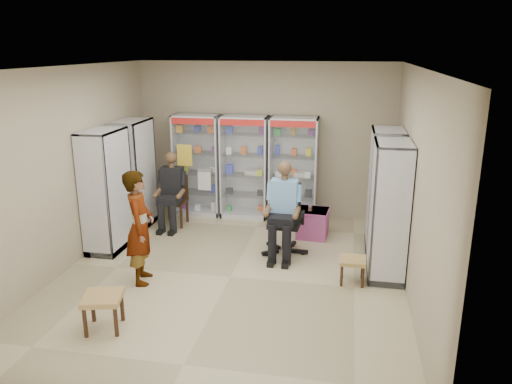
% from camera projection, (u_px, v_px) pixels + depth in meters
% --- Properties ---
extents(floor, '(6.00, 6.00, 0.00)m').
position_uv_depth(floor, '(230.00, 277.00, 7.35)').
color(floor, tan).
rests_on(floor, ground).
extents(room_shell, '(5.02, 6.02, 3.01)m').
position_uv_depth(room_shell, '(228.00, 145.00, 6.79)').
color(room_shell, tan).
rests_on(room_shell, ground).
extents(cabinet_back_left, '(0.90, 0.50, 2.00)m').
position_uv_depth(cabinet_back_left, '(198.00, 165.00, 9.87)').
color(cabinet_back_left, '#9E9FA5').
rests_on(cabinet_back_left, floor).
extents(cabinet_back_mid, '(0.90, 0.50, 2.00)m').
position_uv_depth(cabinet_back_mid, '(245.00, 167.00, 9.70)').
color(cabinet_back_mid, silver).
rests_on(cabinet_back_mid, floor).
extents(cabinet_back_right, '(0.90, 0.50, 2.00)m').
position_uv_depth(cabinet_back_right, '(293.00, 169.00, 9.53)').
color(cabinet_back_right, silver).
rests_on(cabinet_back_right, floor).
extents(cabinet_right_far, '(0.90, 0.50, 2.00)m').
position_uv_depth(cabinet_right_far, '(384.00, 190.00, 8.18)').
color(cabinet_right_far, silver).
rests_on(cabinet_right_far, floor).
extents(cabinet_right_near, '(0.90, 0.50, 2.00)m').
position_uv_depth(cabinet_right_near, '(389.00, 211.00, 7.14)').
color(cabinet_right_near, silver).
rests_on(cabinet_right_near, floor).
extents(cabinet_left_far, '(0.90, 0.50, 2.00)m').
position_uv_depth(cabinet_left_far, '(134.00, 175.00, 9.16)').
color(cabinet_left_far, '#AAADB1').
rests_on(cabinet_left_far, floor).
extents(cabinet_left_near, '(0.90, 0.50, 2.00)m').
position_uv_depth(cabinet_left_near, '(106.00, 191.00, 8.12)').
color(cabinet_left_near, silver).
rests_on(cabinet_left_near, floor).
extents(wooden_chair, '(0.42, 0.42, 0.94)m').
position_uv_depth(wooden_chair, '(175.00, 201.00, 9.37)').
color(wooden_chair, black).
rests_on(wooden_chair, floor).
extents(seated_customer, '(0.44, 0.60, 1.34)m').
position_uv_depth(seated_customer, '(173.00, 191.00, 9.27)').
color(seated_customer, black).
rests_on(seated_customer, floor).
extents(office_chair, '(0.65, 0.65, 1.15)m').
position_uv_depth(office_chair, '(284.00, 220.00, 8.05)').
color(office_chair, black).
rests_on(office_chair, floor).
extents(seated_shopkeeper, '(0.50, 0.68, 1.46)m').
position_uv_depth(seated_shopkeeper, '(284.00, 212.00, 7.96)').
color(seated_shopkeeper, '#629CC3').
rests_on(seated_shopkeeper, floor).
extents(pink_trunk, '(0.56, 0.54, 0.50)m').
position_uv_depth(pink_trunk, '(313.00, 223.00, 8.83)').
color(pink_trunk, '#A74380').
rests_on(pink_trunk, floor).
extents(tea_glass, '(0.07, 0.07, 0.09)m').
position_uv_depth(tea_glass, '(310.00, 208.00, 8.71)').
color(tea_glass, '#501D06').
rests_on(tea_glass, pink_trunk).
extents(woven_stool_a, '(0.37, 0.37, 0.37)m').
position_uv_depth(woven_stool_a, '(352.00, 270.00, 7.13)').
color(woven_stool_a, '#AB7448').
rests_on(woven_stool_a, floor).
extents(woven_stool_b, '(0.53, 0.53, 0.44)m').
position_uv_depth(woven_stool_b, '(104.00, 312.00, 5.95)').
color(woven_stool_b, olive).
rests_on(woven_stool_b, floor).
extents(standing_man, '(0.54, 0.68, 1.65)m').
position_uv_depth(standing_man, '(140.00, 227.00, 7.00)').
color(standing_man, '#959597').
rests_on(standing_man, floor).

